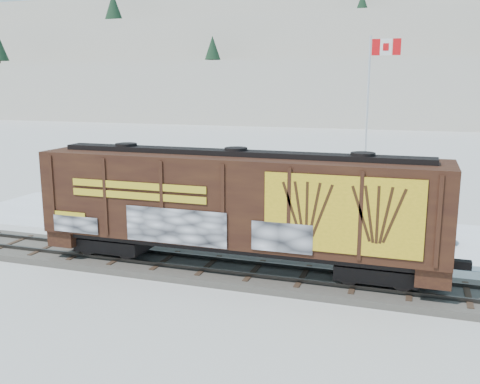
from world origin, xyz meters
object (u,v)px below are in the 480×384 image
(car_silver, at_px, (170,209))
(car_white, at_px, (276,213))
(hopper_railcar, at_px, (236,203))
(car_dark, at_px, (408,226))
(flagpole, at_px, (367,144))

(car_silver, distance_m, car_white, 5.89)
(hopper_railcar, height_order, car_dark, hopper_railcar)
(hopper_railcar, relative_size, car_white, 3.72)
(hopper_railcar, bearing_deg, car_dark, 49.23)
(car_white, relative_size, car_dark, 0.96)
(hopper_railcar, distance_m, car_white, 8.32)
(car_white, height_order, car_dark, car_white)
(car_silver, xyz_separation_m, car_white, (5.69, 1.54, -0.14))
(hopper_railcar, bearing_deg, car_white, 92.97)
(hopper_railcar, bearing_deg, flagpole, 76.71)
(car_dark, bearing_deg, car_silver, 105.31)
(car_silver, relative_size, car_dark, 1.11)
(hopper_railcar, relative_size, car_dark, 3.58)
(car_white, bearing_deg, flagpole, -16.80)
(car_silver, xyz_separation_m, car_dark, (12.63, 1.13, -0.20))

